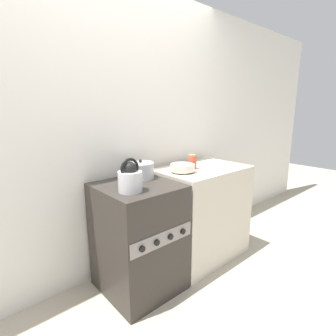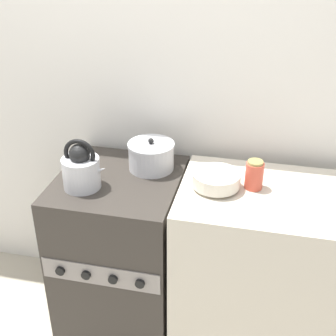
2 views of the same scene
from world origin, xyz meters
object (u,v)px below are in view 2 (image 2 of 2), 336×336
(kettle, at_px, (81,169))
(storage_jar, at_px, (254,175))
(enamel_bowl, at_px, (216,180))
(cooking_pot, at_px, (151,156))
(stove, at_px, (122,252))

(kettle, height_order, storage_jar, kettle)
(enamel_bowl, bearing_deg, kettle, -171.60)
(storage_jar, bearing_deg, cooking_pot, 166.92)
(stove, height_order, enamel_bowl, enamel_bowl)
(enamel_bowl, height_order, storage_jar, storage_jar)
(kettle, bearing_deg, cooking_pot, 42.89)
(cooking_pot, xyz_separation_m, storage_jar, (0.51, -0.12, 0.02))
(stove, bearing_deg, cooking_pot, 45.62)
(stove, distance_m, storage_jar, 0.84)
(enamel_bowl, relative_size, storage_jar, 1.58)
(kettle, relative_size, enamel_bowl, 1.13)
(stove, relative_size, kettle, 3.68)
(stove, height_order, storage_jar, storage_jar)
(stove, distance_m, kettle, 0.57)
(kettle, xyz_separation_m, enamel_bowl, (0.61, 0.09, -0.03))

